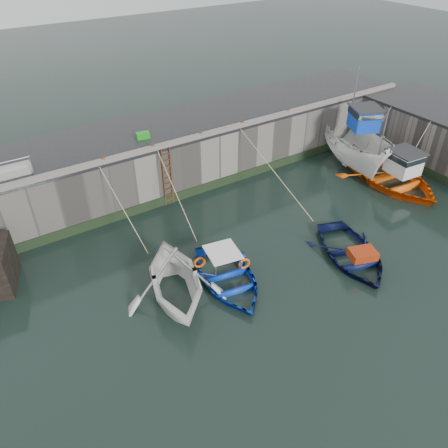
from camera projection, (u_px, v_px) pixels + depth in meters
ground at (331, 303)px, 17.21m from camera, size 120.00×120.00×0.00m
quay_back at (178, 150)px, 24.86m from camera, size 30.00×5.00×3.00m
road_back at (177, 124)px, 23.94m from camera, size 30.00×5.00×0.16m
kerb_back at (198, 136)px, 22.23m from camera, size 30.00×0.30×0.20m
algae_back at (202, 189)px, 23.85m from camera, size 30.00×0.08×0.50m
ladder at (168, 177)px, 22.16m from camera, size 0.51×0.08×3.20m
boat_near_white at (176, 296)px, 17.49m from camera, size 5.39×5.85×2.57m
boat_near_white_rope at (132, 240)px, 20.51m from camera, size 0.04×4.65×3.10m
boat_near_blue at (227, 282)px, 18.19m from camera, size 4.00×5.06×0.95m
boat_near_blue_rope at (175, 227)px, 21.35m from camera, size 0.04×5.00×3.10m
boat_near_navy at (350, 257)px, 19.47m from camera, size 4.68×5.50×0.96m
boat_near_navy_rope at (274, 202)px, 23.21m from camera, size 0.04×6.49×3.10m
boat_far_white at (355, 145)px, 26.14m from camera, size 5.54×7.81×5.83m
boat_far_orange at (392, 177)px, 24.58m from camera, size 5.06×6.70×4.31m
fish_crate at (143, 135)px, 22.18m from camera, size 0.72×0.48×0.31m
railing at (12, 171)px, 19.04m from camera, size 1.60×1.05×1.00m
bollard_a at (103, 159)px, 20.06m from camera, size 0.18×0.18×0.28m
bollard_b at (153, 146)px, 21.17m from camera, size 0.18×0.18×0.28m
bollard_c at (200, 134)px, 22.37m from camera, size 0.18×0.18×0.28m
bollard_d at (242, 123)px, 23.52m from camera, size 0.18×0.18×0.28m
bollard_e at (288, 111)px, 24.94m from camera, size 0.18×0.18×0.28m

